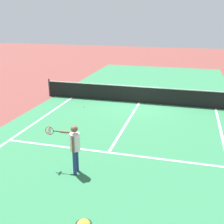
% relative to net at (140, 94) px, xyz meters
% --- Properties ---
extents(ground_plane, '(60.00, 60.00, 0.00)m').
position_rel_net_xyz_m(ground_plane, '(0.00, 0.00, -0.49)').
color(ground_plane, brown).
extents(court_surface_inbounds, '(10.62, 24.40, 0.00)m').
position_rel_net_xyz_m(court_surface_inbounds, '(0.00, 0.00, -0.49)').
color(court_surface_inbounds, '#2D7247').
rests_on(court_surface_inbounds, ground_plane).
extents(line_sideline_left, '(0.10, 11.89, 0.01)m').
position_rel_net_xyz_m(line_sideline_left, '(-4.11, -5.95, -0.49)').
color(line_sideline_left, white).
rests_on(line_sideline_left, ground_plane).
extents(line_service_near, '(8.22, 0.10, 0.01)m').
position_rel_net_xyz_m(line_service_near, '(0.00, -6.40, -0.49)').
color(line_service_near, white).
rests_on(line_service_near, ground_plane).
extents(line_center_service, '(0.10, 6.40, 0.01)m').
position_rel_net_xyz_m(line_center_service, '(0.00, -3.20, -0.49)').
color(line_center_service, white).
rests_on(line_center_service, ground_plane).
extents(net, '(11.25, 0.09, 1.07)m').
position_rel_net_xyz_m(net, '(0.00, 0.00, 0.00)').
color(net, '#33383D').
rests_on(net, ground_plane).
extents(player_near, '(1.19, 0.45, 1.59)m').
position_rel_net_xyz_m(player_near, '(-0.64, -7.99, 0.49)').
color(player_near, navy).
rests_on(player_near, ground_plane).
extents(tennis_ball_near_net, '(0.07, 0.07, 0.07)m').
position_rel_net_xyz_m(tennis_ball_near_net, '(-2.75, -1.57, -0.46)').
color(tennis_ball_near_net, '#CCE033').
rests_on(tennis_ball_near_net, ground_plane).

